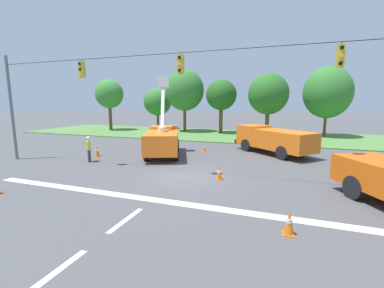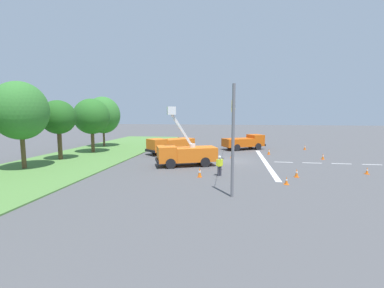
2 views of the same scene
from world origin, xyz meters
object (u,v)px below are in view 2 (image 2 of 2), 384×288
at_px(tree_east_end, 103,115).
at_px(traffic_cone_lane_edge_a, 323,156).
at_px(traffic_cone_lane_edge_b, 167,158).
at_px(utility_truck_support_far, 245,142).
at_px(traffic_cone_far_right, 269,151).
at_px(traffic_cone_foreground_left, 200,172).
at_px(traffic_cone_foreground_right, 305,147).
at_px(tree_east, 58,117).
at_px(utility_truck_bucket_lift, 186,153).
at_px(utility_truck_support_near, 171,145).
at_px(tree_far_east, 92,117).
at_px(traffic_cone_far_left, 297,173).
at_px(road_worker, 220,164).
at_px(traffic_cone_near_bucket, 367,171).
at_px(traffic_cone_mid_left, 232,155).
at_px(tree_centre, 20,111).
at_px(traffic_cone_mid_right, 286,181).

xyz_separation_m(tree_east_end, traffic_cone_lane_edge_a, (-7.16, -31.26, -4.78)).
bearing_deg(tree_east_end, traffic_cone_lane_edge_b, -128.90).
bearing_deg(utility_truck_support_far, traffic_cone_far_right, -146.89).
distance_m(traffic_cone_foreground_left, traffic_cone_foreground_right, 23.23).
relative_size(tree_east, utility_truck_bucket_lift, 1.05).
relative_size(utility_truck_support_near, traffic_cone_foreground_right, 8.48).
distance_m(utility_truck_bucket_lift, traffic_cone_lane_edge_a, 16.52).
bearing_deg(tree_far_east, traffic_cone_far_left, -112.59).
distance_m(road_worker, traffic_cone_near_bucket, 13.25).
distance_m(traffic_cone_lane_edge_b, traffic_cone_far_left, 14.05).
distance_m(tree_far_east, utility_truck_support_far, 22.18).
bearing_deg(tree_far_east, traffic_cone_mid_left, -93.77).
xyz_separation_m(tree_centre, traffic_cone_foreground_right, (18.44, -30.65, -5.24)).
bearing_deg(utility_truck_support_far, traffic_cone_mid_left, 166.59).
height_order(traffic_cone_foreground_right, traffic_cone_near_bucket, traffic_cone_foreground_right).
height_order(tree_far_east, traffic_cone_foreground_right, tree_far_east).
height_order(tree_east_end, utility_truck_support_near, tree_east_end).
distance_m(utility_truck_support_near, traffic_cone_mid_right, 18.49).
distance_m(road_worker, traffic_cone_mid_left, 9.49).
xyz_separation_m(tree_east, traffic_cone_far_right, (7.95, -24.51, -4.52)).
relative_size(road_worker, traffic_cone_mid_left, 2.33).
bearing_deg(traffic_cone_far_left, traffic_cone_mid_left, 31.45).
bearing_deg(traffic_cone_mid_left, traffic_cone_foreground_left, 165.08).
relative_size(tree_far_east, traffic_cone_near_bucket, 11.56).
bearing_deg(traffic_cone_far_right, tree_east_end, 80.45).
xyz_separation_m(utility_truck_support_near, traffic_cone_lane_edge_a, (-1.85, -18.80, -0.84)).
bearing_deg(traffic_cone_mid_left, tree_east_end, 69.59).
bearing_deg(utility_truck_bucket_lift, traffic_cone_near_bucket, -94.16).
relative_size(utility_truck_bucket_lift, traffic_cone_near_bucket, 10.29).
distance_m(road_worker, traffic_cone_foreground_right, 21.73).
bearing_deg(tree_east_end, traffic_cone_lane_edge_a, -102.91).
relative_size(utility_truck_support_far, traffic_cone_mid_right, 10.62).
bearing_deg(utility_truck_bucket_lift, tree_east_end, 50.26).
bearing_deg(traffic_cone_far_right, tree_east, 107.98).
height_order(road_worker, traffic_cone_near_bucket, road_worker).
xyz_separation_m(traffic_cone_near_bucket, traffic_cone_far_right, (10.17, 7.07, 0.10)).
bearing_deg(traffic_cone_lane_edge_b, traffic_cone_far_left, -114.55).
relative_size(traffic_cone_foreground_right, traffic_cone_near_bucket, 1.21).
distance_m(utility_truck_support_far, traffic_cone_lane_edge_b, 14.37).
distance_m(traffic_cone_foreground_right, traffic_cone_far_right, 8.04).
bearing_deg(traffic_cone_mid_left, traffic_cone_mid_right, -160.21).
bearing_deg(traffic_cone_lane_edge_b, traffic_cone_lane_edge_a, -78.77).
bearing_deg(traffic_cone_foreground_left, road_worker, -66.69).
height_order(traffic_cone_near_bucket, traffic_cone_lane_edge_b, traffic_cone_near_bucket).
bearing_deg(tree_east_end, traffic_cone_far_right, -99.55).
distance_m(tree_east_end, road_worker, 26.33).
relative_size(tree_far_east, road_worker, 4.18).
xyz_separation_m(traffic_cone_lane_edge_a, traffic_cone_far_right, (2.88, 5.77, 0.04)).
bearing_deg(traffic_cone_mid_left, traffic_cone_far_right, -54.94).
bearing_deg(traffic_cone_foreground_right, traffic_cone_near_bucket, -175.86).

